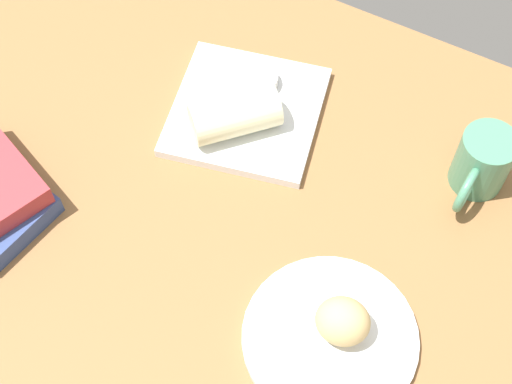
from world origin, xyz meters
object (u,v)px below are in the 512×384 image
square_plate (246,112)px  breakfast_wrap (235,115)px  scone_pastry (343,321)px  sauce_cup (259,80)px  round_plate (330,338)px  coffee_mug (482,163)px

square_plate → breakfast_wrap: breakfast_wrap is taller
square_plate → scone_pastry: bearing=137.7°
square_plate → breakfast_wrap: 5.55cm
sauce_cup → round_plate: bearing=131.1°
round_plate → coffee_mug: (-7.91, -31.73, 4.26)cm
round_plate → square_plate: square_plate is taller
round_plate → scone_pastry: scone_pastry is taller
square_plate → coffee_mug: size_ratio=1.69×
round_plate → coffee_mug: coffee_mug is taller
square_plate → round_plate: bearing=135.4°
round_plate → square_plate: bearing=-44.6°
scone_pastry → breakfast_wrap: bearing=-37.9°
round_plate → square_plate: (26.95, -26.55, 0.10)cm
scone_pastry → sauce_cup: size_ratio=1.20×
scone_pastry → breakfast_wrap: (27.37, -21.31, 0.17)cm
round_plate → breakfast_wrap: (26.58, -22.63, 4.01)cm
scone_pastry → coffee_mug: bearing=-103.2°
round_plate → sauce_cup: (27.40, -31.46, 2.05)cm
square_plate → sauce_cup: size_ratio=3.74×
sauce_cup → breakfast_wrap: 9.09cm
scone_pastry → round_plate: bearing=59.2°
round_plate → square_plate: size_ratio=1.04×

